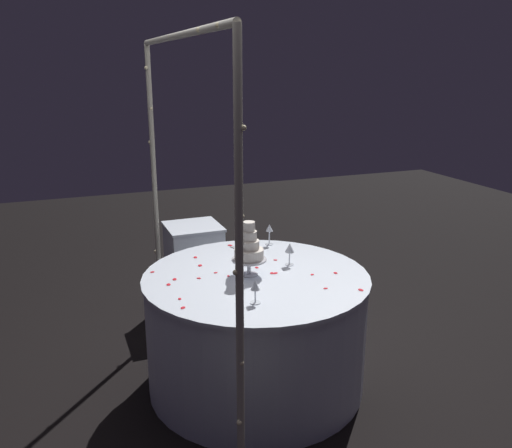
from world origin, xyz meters
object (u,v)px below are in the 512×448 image
at_px(decorative_arch, 184,178).
at_px(wine_glass_2, 269,229).
at_px(side_table, 194,268).
at_px(tiered_cake, 249,249).
at_px(main_table, 256,330).
at_px(wine_glass_1, 290,249).
at_px(cake_knife, 247,252).
at_px(wine_glass_0, 255,287).

relative_size(decorative_arch, wine_glass_2, 14.12).
relative_size(side_table, tiered_cake, 2.18).
distance_m(tiered_cake, wine_glass_2, 0.62).
height_order(main_table, tiered_cake, tiered_cake).
height_order(wine_glass_1, cake_knife, wine_glass_1).
bearing_deg(side_table, tiered_cake, -178.15).
bearing_deg(decorative_arch, main_table, -90.00).
xyz_separation_m(main_table, wine_glass_1, (0.09, -0.27, 0.49)).
bearing_deg(cake_knife, side_table, 12.08).
bearing_deg(wine_glass_1, tiered_cake, 102.96).
distance_m(wine_glass_0, wine_glass_1, 0.64).
height_order(decorative_arch, cake_knife, decorative_arch).
xyz_separation_m(wine_glass_0, wine_glass_1, (0.47, -0.43, 0.01)).
height_order(wine_glass_2, cake_knife, wine_glass_2).
distance_m(decorative_arch, tiered_cake, 0.62).
distance_m(decorative_arch, wine_glass_0, 0.74).
xyz_separation_m(tiered_cake, wine_glass_1, (0.07, -0.31, -0.06)).
relative_size(wine_glass_2, cake_knife, 0.56).
relative_size(tiered_cake, wine_glass_2, 2.23).
relative_size(side_table, wine_glass_1, 5.09).
height_order(side_table, wine_glass_0, wine_glass_0).
relative_size(tiered_cake, cake_knife, 1.25).
distance_m(decorative_arch, main_table, 1.13).
distance_m(main_table, wine_glass_0, 0.63).
xyz_separation_m(main_table, wine_glass_2, (0.53, -0.31, 0.50)).
height_order(decorative_arch, side_table, decorative_arch).
bearing_deg(side_table, wine_glass_2, -151.44).
xyz_separation_m(side_table, wine_glass_0, (-1.63, 0.07, 0.48)).
bearing_deg(side_table, wine_glass_0, 177.40).
distance_m(side_table, wine_glass_2, 0.96).
xyz_separation_m(wine_glass_1, wine_glass_2, (0.44, -0.04, 0.00)).
xyz_separation_m(main_table, wine_glass_0, (-0.39, 0.15, 0.48)).
height_order(wine_glass_0, cake_knife, wine_glass_0).
distance_m(decorative_arch, wine_glass_1, 0.90).
xyz_separation_m(decorative_arch, wine_glass_0, (-0.39, -0.28, -0.56)).
bearing_deg(side_table, main_table, -176.32).
relative_size(side_table, wine_glass_2, 4.86).
height_order(wine_glass_0, wine_glass_2, wine_glass_2).
distance_m(wine_glass_1, cake_knife, 0.39).
bearing_deg(cake_knife, tiered_cake, 161.57).
xyz_separation_m(decorative_arch, main_table, (0.00, -0.44, -1.04)).
distance_m(decorative_arch, side_table, 1.66).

